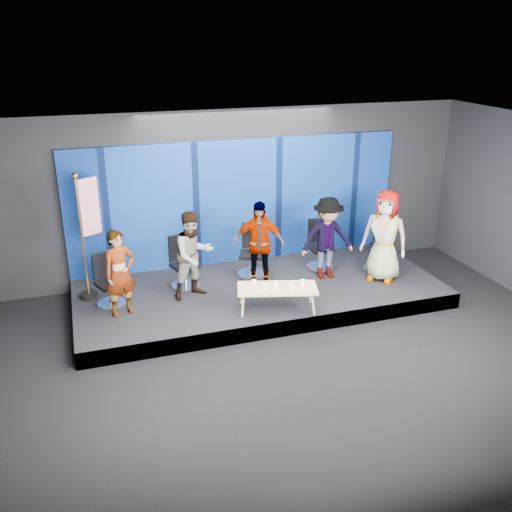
% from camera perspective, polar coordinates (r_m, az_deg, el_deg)
% --- Properties ---
extents(ground, '(10.00, 10.00, 0.00)m').
position_cam_1_polar(ground, '(9.18, 5.38, -10.94)').
color(ground, black).
rests_on(ground, ground).
extents(room_walls, '(10.02, 8.02, 3.51)m').
position_cam_1_polar(room_walls, '(8.14, 5.97, 3.63)').
color(room_walls, black).
rests_on(room_walls, ground).
extents(riser, '(7.00, 3.00, 0.30)m').
position_cam_1_polar(riser, '(11.16, 0.37, -3.74)').
color(riser, black).
rests_on(riser, ground).
extents(backdrop, '(7.00, 0.08, 2.60)m').
position_cam_1_polar(backdrop, '(11.94, -1.81, 5.42)').
color(backdrop, navy).
rests_on(backdrop, riser).
extents(chair_a, '(0.69, 0.69, 0.95)m').
position_cam_1_polar(chair_a, '(10.61, -14.48, -3.13)').
color(chair_a, silver).
rests_on(chair_a, riser).
extents(panelist_a, '(0.66, 0.54, 1.54)m').
position_cam_1_polar(panelist_a, '(10.01, -13.46, -1.69)').
color(panelist_a, black).
rests_on(panelist_a, riser).
extents(chair_b, '(0.71, 0.71, 1.01)m').
position_cam_1_polar(chair_b, '(11.06, -7.22, -1.41)').
color(chair_b, silver).
rests_on(chair_b, riser).
extents(panelist_b, '(0.95, 0.83, 1.64)m').
position_cam_1_polar(panelist_b, '(10.45, -6.27, 0.11)').
color(panelist_b, black).
rests_on(panelist_b, riser).
extents(chair_c, '(0.77, 0.77, 1.04)m').
position_cam_1_polar(chair_c, '(11.50, -0.43, -0.26)').
color(chair_c, silver).
rests_on(chair_c, riser).
extents(panelist_c, '(1.07, 0.76, 1.68)m').
position_cam_1_polar(panelist_c, '(10.87, 0.26, 1.23)').
color(panelist_c, black).
rests_on(panelist_c, riser).
extents(chair_d, '(0.59, 0.59, 1.02)m').
position_cam_1_polar(chair_d, '(11.92, 6.41, 0.37)').
color(chair_d, silver).
rests_on(chair_d, riser).
extents(panelist_d, '(1.09, 0.64, 1.66)m').
position_cam_1_polar(panelist_d, '(11.29, 7.13, 1.79)').
color(panelist_d, black).
rests_on(panelist_d, riser).
extents(chair_e, '(0.90, 0.90, 1.13)m').
position_cam_1_polar(chair_e, '(12.01, 12.31, 0.35)').
color(chair_e, silver).
rests_on(chair_e, riser).
extents(panelist_e, '(1.04, 1.04, 1.83)m').
position_cam_1_polar(panelist_e, '(11.36, 12.74, 1.98)').
color(panelist_e, black).
rests_on(panelist_e, riser).
extents(coffee_table, '(1.50, 0.95, 0.43)m').
position_cam_1_polar(coffee_table, '(10.04, 2.14, -3.32)').
color(coffee_table, tan).
rests_on(coffee_table, riser).
extents(mug_a, '(0.09, 0.09, 0.10)m').
position_cam_1_polar(mug_a, '(10.07, -0.21, -2.69)').
color(mug_a, white).
rests_on(mug_a, coffee_table).
extents(mug_b, '(0.09, 0.09, 0.10)m').
position_cam_1_polar(mug_b, '(9.90, 0.95, -3.14)').
color(mug_b, white).
rests_on(mug_b, coffee_table).
extents(mug_c, '(0.07, 0.07, 0.09)m').
position_cam_1_polar(mug_c, '(10.06, 1.98, -2.79)').
color(mug_c, white).
rests_on(mug_c, coffee_table).
extents(mug_d, '(0.08, 0.08, 0.09)m').
position_cam_1_polar(mug_d, '(9.96, 3.59, -3.06)').
color(mug_d, white).
rests_on(mug_d, coffee_table).
extents(mug_e, '(0.09, 0.09, 0.11)m').
position_cam_1_polar(mug_e, '(10.11, 4.71, -2.67)').
color(mug_e, white).
rests_on(mug_e, coffee_table).
extents(flag_stand, '(0.52, 0.36, 2.37)m').
position_cam_1_polar(flag_stand, '(10.66, -16.47, 2.26)').
color(flag_stand, black).
rests_on(flag_stand, riser).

